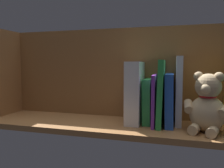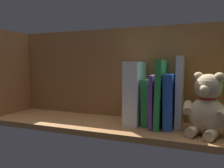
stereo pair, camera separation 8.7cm
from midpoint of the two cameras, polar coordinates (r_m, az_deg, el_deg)
The scene contains 10 objects.
ground_plane at distance 90.28cm, azimuth 2.82°, elevation -10.60°, with size 107.96×27.74×2.20cm, color #9E6B3D.
shelf_back_panel at distance 98.15cm, azimuth 5.04°, elevation 2.85°, with size 107.96×1.50×39.10cm, color brown.
shelf_side_divider at distance 114.73cm, azimuth -22.59°, elevation 2.79°, with size 2.40×21.74×39.10cm, color #9E6B3D.
teddy_bear at distance 80.88cm, azimuth 26.30°, elevation -5.49°, with size 15.91×15.80×20.77cm.
book_2 at distance 87.54cm, azimuth 19.91°, elevation -1.86°, with size 2.31×11.96×26.34cm, color silver.
book_3 at distance 86.34cm, azimuth 17.55°, elevation -4.11°, with size 3.02×15.58×19.70cm, color blue.
book_4 at distance 85.50cm, azimuth 15.41°, elevation -2.37°, with size 1.96×17.10×24.92cm, color green.
book_5 at distance 86.40cm, azimuth 13.85°, elevation -4.11°, with size 1.21×16.58×19.40cm, color purple.
book_6 at distance 88.63cm, azimuth 12.15°, elevation -4.46°, with size 3.04×13.15×17.56cm, color green.
dictionary_thick_white at distance 88.05cm, azimuth 8.80°, elevation -2.24°, with size 5.68×15.13×24.33cm, color white.
Camera 2 is at (-31.85, 81.08, 23.02)cm, focal length 35.36 mm.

